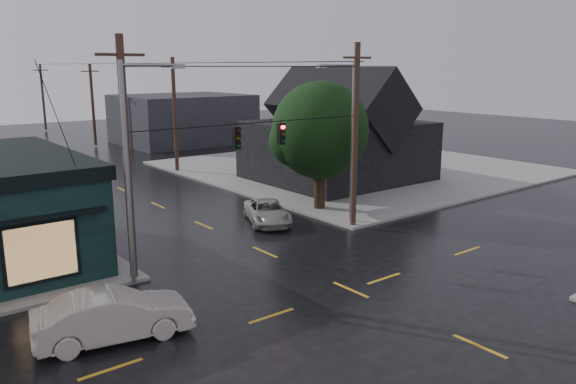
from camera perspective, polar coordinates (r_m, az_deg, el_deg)
ground_plane at (r=23.36m, az=6.37°, el=-9.84°), size 160.00×160.00×0.00m
sidewalk_ne at (r=50.66m, az=6.83°, el=2.54°), size 28.00×28.00×0.15m
ne_building at (r=44.47m, az=5.09°, el=6.90°), size 12.60×11.60×8.75m
corner_tree at (r=34.72m, az=3.31°, el=6.25°), size 6.03×6.03×7.93m
utility_pole_nw at (r=25.14m, az=-15.33°, el=-8.56°), size 2.00×0.32×10.15m
utility_pole_ne at (r=32.05m, az=6.60°, el=-3.56°), size 2.00×0.32×10.15m
utility_pole_far_a at (r=49.28m, az=-11.18°, el=2.02°), size 2.00×0.32×9.65m
utility_pole_far_b at (r=67.54m, az=-18.93°, el=4.41°), size 2.00×0.32×9.15m
utility_pole_far_c at (r=86.58m, az=-23.36°, el=5.74°), size 2.00×0.32×9.15m
span_signal_assembly at (r=26.86m, az=-2.94°, el=5.78°), size 13.00×0.48×1.23m
streetlight_nw at (r=24.43m, az=-15.33°, el=-9.20°), size 5.40×0.30×9.15m
streetlight_ne at (r=32.87m, az=6.37°, el=-3.14°), size 5.40×0.30×9.15m
bg_building_east at (r=68.20m, az=-10.66°, el=7.32°), size 14.00×12.00×5.60m
sedan_cream at (r=19.88m, az=-17.30°, el=-11.90°), size 5.35×2.76×1.68m
suv_silver at (r=32.57m, az=-2.13°, el=-2.04°), size 3.84×5.13×1.29m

